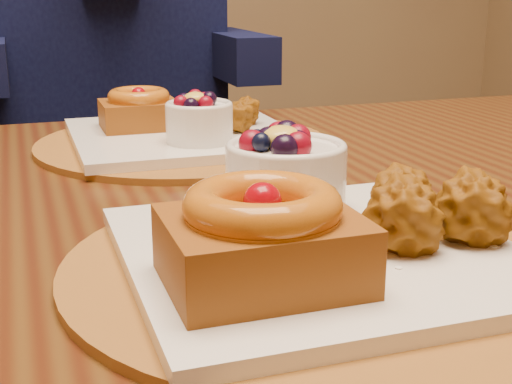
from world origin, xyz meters
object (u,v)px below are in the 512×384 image
place_setting_near (311,230)px  chair_far (119,190)px  place_setting_far (183,131)px  dining_table (233,262)px

place_setting_near → chair_far: size_ratio=0.43×
place_setting_far → chair_far: (0.01, 0.74, -0.29)m
dining_table → chair_far: size_ratio=1.81×
place_setting_far → place_setting_near: bearing=-90.2°
place_setting_far → chair_far: 0.80m
place_setting_far → dining_table: bearing=-89.5°
dining_table → chair_far: (0.01, 0.96, -0.19)m
place_setting_near → chair_far: bearing=89.4°
place_setting_near → chair_far: chair_far is taller
place_setting_far → chair_far: bearing=89.3°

